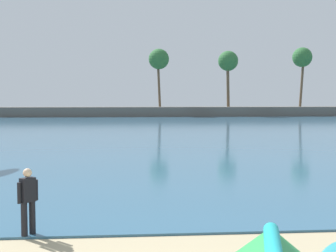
{
  "coord_description": "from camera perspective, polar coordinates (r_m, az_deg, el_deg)",
  "views": [
    {
      "loc": [
        -1.12,
        -4.34,
        3.32
      ],
      "look_at": [
        0.09,
        10.97,
        2.36
      ],
      "focal_mm": 47.13,
      "sensor_mm": 36.0,
      "label": 1
    }
  ],
  "objects": [
    {
      "name": "sea",
      "position": [
        66.02,
        -3.55,
        0.7
      ],
      "size": [
        220.0,
        111.01,
        0.06
      ],
      "primitive_type": "cube",
      "color": "#33607F",
      "rests_on": "ground"
    },
    {
      "name": "palm_headland",
      "position": [
        81.61,
        -2.38,
        3.04
      ],
      "size": [
        103.53,
        6.42,
        13.01
      ],
      "color": "#605B54",
      "rests_on": "ground"
    },
    {
      "name": "person_at_waterline",
      "position": [
        11.15,
        -17.66,
        -9.16
      ],
      "size": [
        0.41,
        0.42,
        1.67
      ],
      "color": "black",
      "rests_on": "ground"
    }
  ]
}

